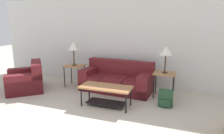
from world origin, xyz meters
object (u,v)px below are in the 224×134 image
(side_table_right, at_px, (164,76))
(armchair, at_px, (27,80))
(coffee_table, at_px, (106,92))
(table_lamp_left, at_px, (73,47))
(backpack, at_px, (166,99))
(couch, at_px, (117,80))
(side_table_left, at_px, (74,68))
(table_lamp_right, at_px, (166,51))

(side_table_right, bearing_deg, armchair, -168.16)
(coffee_table, relative_size, table_lamp_left, 1.74)
(side_table_right, relative_size, backpack, 1.63)
(couch, bearing_deg, coffee_table, -84.21)
(side_table_left, height_order, table_lamp_right, table_lamp_right)
(armchair, height_order, backpack, armchair)
(couch, distance_m, armchair, 2.54)
(armchair, relative_size, side_table_right, 2.19)
(couch, distance_m, coffee_table, 1.14)
(armchair, xyz_separation_m, backpack, (3.79, 0.17, -0.10))
(side_table_left, distance_m, table_lamp_right, 2.67)
(armchair, xyz_separation_m, side_table_right, (3.68, 0.77, 0.28))
(side_table_right, xyz_separation_m, table_lamp_left, (-2.60, 0.00, 0.62))
(side_table_left, relative_size, table_lamp_left, 0.94)
(armchair, xyz_separation_m, coffee_table, (2.50, -0.26, 0.06))
(table_lamp_left, bearing_deg, side_table_right, -0.00)
(side_table_left, relative_size, side_table_right, 1.00)
(side_table_left, bearing_deg, couch, 4.08)
(coffee_table, height_order, side_table_left, side_table_left)
(couch, height_order, armchair, couch)
(armchair, height_order, coffee_table, armchair)
(couch, bearing_deg, side_table_right, -4.10)
(side_table_right, height_order, table_lamp_right, table_lamp_right)
(armchair, bearing_deg, couch, 19.91)
(coffee_table, bearing_deg, couch, 95.79)
(table_lamp_right, relative_size, backpack, 1.73)
(side_table_left, xyz_separation_m, table_lamp_left, (-0.00, 0.00, 0.62))
(armchair, relative_size, table_lamp_right, 2.07)
(coffee_table, bearing_deg, side_table_right, 41.26)
(armchair, distance_m, coffee_table, 2.52)
(side_table_right, height_order, table_lamp_left, table_lamp_left)
(couch, relative_size, table_lamp_left, 2.96)
(table_lamp_left, bearing_deg, coffee_table, -36.18)
(armchair, xyz_separation_m, table_lamp_left, (1.09, 0.77, 0.90))
(couch, height_order, table_lamp_left, table_lamp_left)
(table_lamp_left, bearing_deg, armchair, -144.60)
(table_lamp_right, bearing_deg, coffee_table, -138.74)
(backpack, bearing_deg, coffee_table, -161.57)
(side_table_left, height_order, table_lamp_left, table_lamp_left)
(table_lamp_right, bearing_deg, backpack, -80.09)
(coffee_table, distance_m, side_table_left, 1.77)
(backpack, bearing_deg, couch, 153.46)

